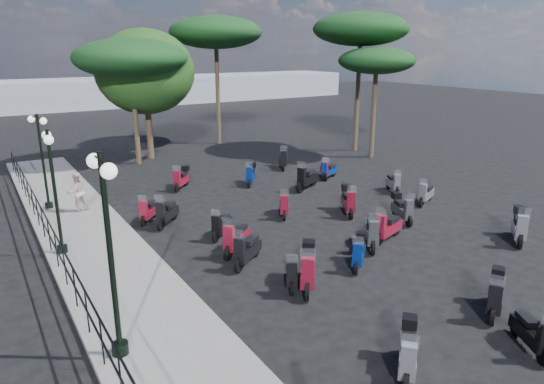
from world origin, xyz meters
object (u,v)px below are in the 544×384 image
scooter_16 (251,175)px  scooter_14 (348,202)px  scooter_21 (324,170)px  scooter_27 (329,171)px  pedestrian_far (77,192)px  scooter_5 (149,211)px  scooter_3 (247,251)px  scooter_22 (307,179)px  pine_3 (377,61)px  scooter_2 (292,273)px  pine_2 (131,58)px  scooter_6 (531,333)px  scooter_10 (221,226)px  lamp_post_2 (42,156)px  scooter_25 (426,194)px  scooter_13 (359,253)px  pine_0 (216,33)px  lamp_post_0 (109,245)px  scooter_8 (372,234)px  pine_1 (361,29)px  scooter_19 (388,228)px  scooter_20 (402,209)px  scooter_1 (308,269)px  scooter_4 (167,214)px  scooter_7 (408,353)px  scooter_28 (284,159)px  scooter_26 (393,183)px  scooter_11 (181,179)px  lamp_post_1 (54,184)px  broadleaf_tree (145,72)px  scooter_15 (284,206)px  scooter_9 (236,239)px  scooter_18 (519,227)px  scooter_12 (495,295)px

scooter_16 → scooter_14: bearing=139.5°
scooter_21 → scooter_27: size_ratio=0.96×
pedestrian_far → scooter_5: 3.17m
scooter_3 → scooter_22: scooter_22 is taller
scooter_5 → pine_3: (15.09, 3.93, 5.21)m
scooter_2 → pine_2: 17.77m
pine_3 → scooter_6: bearing=-123.1°
scooter_10 → lamp_post_2: bearing=-3.8°
scooter_25 → scooter_14: bearing=54.6°
scooter_13 → pine_0: size_ratio=0.14×
scooter_10 → scooter_27: size_ratio=0.87×
lamp_post_0 → scooter_6: bearing=-31.7°
scooter_8 → pine_1: 17.43m
scooter_3 → scooter_19: (5.05, -0.88, 0.00)m
scooter_13 → scooter_2: bearing=47.2°
scooter_13 → scooter_20: (4.09, 2.13, 0.04)m
lamp_post_2 → scooter_19: 13.54m
scooter_2 → scooter_1: bearing=171.5°
scooter_4 → scooter_7: (1.09, -10.84, 0.02)m
scooter_16 → scooter_1: bearing=107.2°
scooter_2 → scooter_10: 4.32m
scooter_21 → scooter_28: size_ratio=0.88×
lamp_post_0 → scooter_28: 17.65m
scooter_14 → scooter_28: size_ratio=1.03×
scooter_26 → pine_1: size_ratio=0.17×
scooter_19 → scooter_25: (4.34, 2.11, -0.04)m
scooter_5 → scooter_27: scooter_5 is taller
scooter_11 → lamp_post_0: bearing=105.6°
scooter_4 → scooter_7: size_ratio=1.03×
pine_3 → pine_0: bearing=123.7°
scooter_27 → scooter_2: bearing=112.4°
lamp_post_1 → scooter_13: (7.50, -5.55, -1.95)m
scooter_6 → scooter_21: (5.21, 13.98, -0.00)m
scooter_14 → broadleaf_tree: 15.18m
scooter_15 → scooter_10: bearing=45.0°
scooter_7 → scooter_22: scooter_22 is taller
lamp_post_1 → scooter_10: size_ratio=3.25×
scooter_7 → scooter_9: bearing=-41.1°
scooter_11 → scooter_13: (1.35, -10.83, -0.03)m
lamp_post_1 → scooter_11: bearing=45.1°
scooter_5 → scooter_19: scooter_19 is taller
scooter_19 → pine_0: size_ratio=0.20×
scooter_19 → scooter_18: bearing=-139.9°
lamp_post_1 → scooter_15: (8.11, -0.52, -1.96)m
scooter_3 → scooter_9: 0.96m
scooter_27 → scooter_22: bearing=90.8°
scooter_3 → scooter_6: size_ratio=1.05×
scooter_20 → scooter_26: size_ratio=1.12×
scooter_12 → scooter_18: 5.49m
scooter_10 → scooter_27: 9.14m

